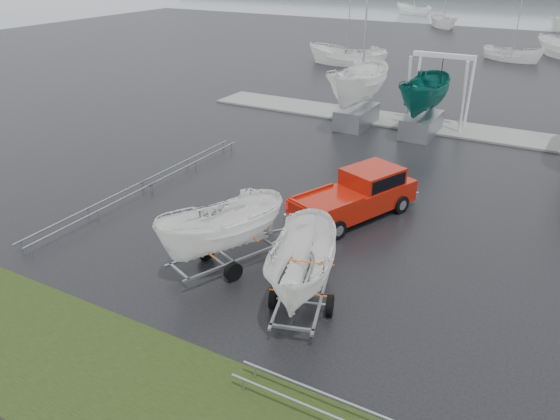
% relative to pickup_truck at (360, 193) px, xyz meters
% --- Properties ---
extents(ground_plane, '(120.00, 120.00, 0.00)m').
position_rel_pickup_truck_xyz_m(ground_plane, '(0.36, -0.16, -0.91)').
color(ground_plane, black).
rests_on(ground_plane, ground).
extents(grass_verge, '(40.00, 40.00, 0.00)m').
position_rel_pickup_truck_xyz_m(grass_verge, '(0.36, -11.16, -0.91)').
color(grass_verge, black).
rests_on(grass_verge, ground).
extents(dock, '(30.00, 3.00, 0.12)m').
position_rel_pickup_truck_xyz_m(dock, '(0.36, 12.84, -0.86)').
color(dock, gray).
rests_on(dock, ground).
extents(pickup_truck, '(3.64, 5.55, 1.75)m').
position_rel_pickup_truck_xyz_m(pickup_truck, '(0.00, 0.00, 0.00)').
color(pickup_truck, '#941408').
rests_on(pickup_truck, ground).
extents(trailer_hitched, '(2.45, 3.78, 5.05)m').
position_rel_pickup_truck_xyz_m(trailer_hitched, '(-2.30, -5.65, 1.82)').
color(trailer_hitched, gray).
rests_on(trailer_hitched, ground).
extents(trailer_parked, '(2.18, 3.79, 5.09)m').
position_rel_pickup_truck_xyz_m(trailer_parked, '(0.84, -6.32, 1.85)').
color(trailer_parked, gray).
rests_on(trailer_parked, ground).
extents(boat_hoist, '(3.30, 2.18, 4.12)m').
position_rel_pickup_truck_xyz_m(boat_hoist, '(-0.49, 12.84, 1.76)').
color(boat_hoist, silver).
rests_on(boat_hoist, ground).
extents(keelboat_0, '(2.39, 3.20, 10.56)m').
position_rel_pickup_truck_xyz_m(keelboat_0, '(-4.50, 10.84, 2.88)').
color(keelboat_0, gray).
rests_on(keelboat_0, ground).
extents(keelboat_1, '(2.11, 3.20, 6.70)m').
position_rel_pickup_truck_xyz_m(keelboat_1, '(-0.80, 11.04, 2.38)').
color(keelboat_1, gray).
rests_on(keelboat_1, ground).
extents(mast_rack_0, '(0.56, 6.50, 0.06)m').
position_rel_pickup_truck_xyz_m(mast_rack_0, '(-8.64, 0.84, -0.56)').
color(mast_rack_0, gray).
rests_on(mast_rack_0, ground).
extents(mast_rack_1, '(0.56, 6.50, 0.06)m').
position_rel_pickup_truck_xyz_m(mast_rack_1, '(-8.64, -5.16, -0.56)').
color(mast_rack_1, gray).
rests_on(mast_rack_1, ground).
extents(moored_boat_0, '(3.08, 3.03, 11.51)m').
position_rel_pickup_truck_xyz_m(moored_boat_0, '(-12.17, 27.53, -0.91)').
color(moored_boat_0, white).
rests_on(moored_boat_0, ground).
extents(moored_boat_1, '(3.42, 3.44, 11.25)m').
position_rel_pickup_truck_xyz_m(moored_boat_1, '(-11.22, 57.08, -0.91)').
color(moored_boat_1, white).
rests_on(moored_boat_1, ground).
extents(moored_boat_4, '(3.34, 3.31, 11.30)m').
position_rel_pickup_truck_xyz_m(moored_boat_4, '(-19.09, 69.81, -0.91)').
color(moored_boat_4, white).
rests_on(moored_boat_4, ground).
extents(moored_boat_6, '(2.64, 2.60, 10.80)m').
position_rel_pickup_truck_xyz_m(moored_boat_6, '(0.16, 36.53, -0.91)').
color(moored_boat_6, white).
rests_on(moored_boat_6, ground).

